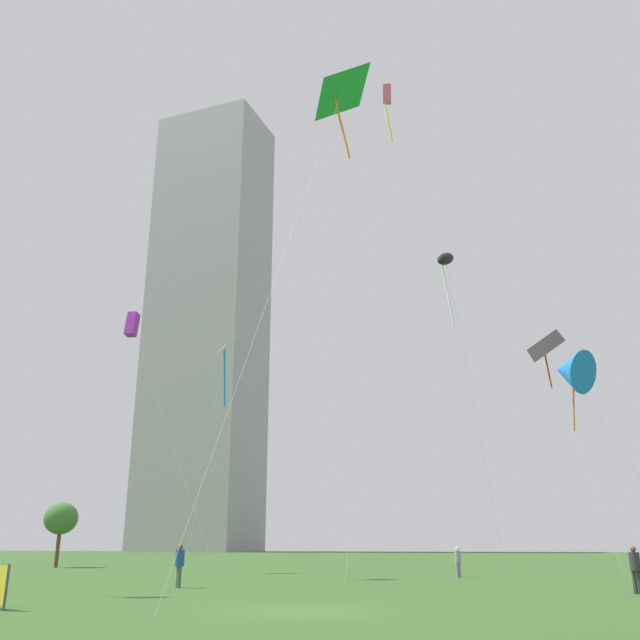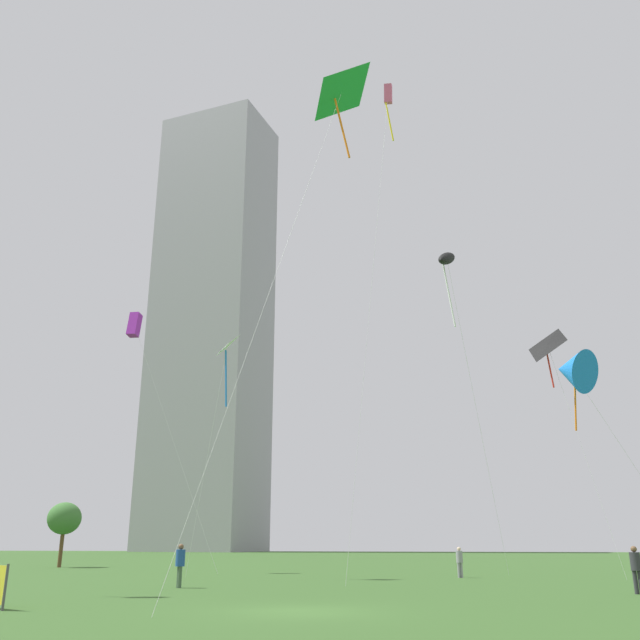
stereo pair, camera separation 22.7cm
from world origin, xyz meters
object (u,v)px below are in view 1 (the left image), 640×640
at_px(person_standing_2, 635,566).
at_px(kite_flying_2, 132,325).
at_px(person_standing_0, 458,560).
at_px(kite_flying_7, 387,99).
at_px(kite_flying_0, 341,95).
at_px(kite_flying_6, 225,354).
at_px(kite_flying_5, 545,347).
at_px(kite_flying_1, 570,371).
at_px(distant_highrise_0, 208,319).
at_px(park_tree_0, 61,519).
at_px(person_standing_1, 180,562).
at_px(kite_flying_3, 446,260).

relative_size(person_standing_2, kite_flying_2, 0.10).
bearing_deg(person_standing_0, kite_flying_7, 22.78).
height_order(kite_flying_0, kite_flying_6, kite_flying_0).
bearing_deg(kite_flying_7, person_standing_2, -40.42).
bearing_deg(kite_flying_2, person_standing_2, -26.61).
height_order(person_standing_2, kite_flying_5, kite_flying_5).
xyz_separation_m(kite_flying_1, distant_highrise_0, (-65.37, 113.08, 43.67)).
distance_m(person_standing_0, person_standing_2, 13.77).
relative_size(person_standing_2, park_tree_0, 0.35).
bearing_deg(distant_highrise_0, kite_flying_0, -56.41).
distance_m(person_standing_1, kite_flying_5, 25.99).
bearing_deg(kite_flying_3, person_standing_0, 95.09).
bearing_deg(kite_flying_7, person_standing_0, 53.00).
bearing_deg(person_standing_1, distant_highrise_0, 161.45).
bearing_deg(kite_flying_6, distant_highrise_0, 111.58).
distance_m(kite_flying_2, kite_flying_3, 24.37).
relative_size(kite_flying_5, park_tree_0, 2.93).
relative_size(person_standing_1, park_tree_0, 0.36).
relative_size(kite_flying_1, kite_flying_5, 0.85).
relative_size(kite_flying_7, park_tree_0, 6.07).
relative_size(person_standing_1, kite_flying_7, 0.06).
height_order(park_tree_0, distant_highrise_0, distant_highrise_0).
bearing_deg(kite_flying_6, park_tree_0, 142.37).
height_order(kite_flying_2, kite_flying_3, kite_flying_3).
distance_m(person_standing_0, kite_flying_0, 26.28).
relative_size(kite_flying_1, park_tree_0, 2.49).
relative_size(kite_flying_0, kite_flying_6, 1.71).
height_order(kite_flying_3, distant_highrise_0, distant_highrise_0).
xyz_separation_m(kite_flying_1, kite_flying_5, (-0.65, 3.93, 2.56)).
xyz_separation_m(person_standing_0, kite_flying_3, (0.36, -4.04, 16.83)).
bearing_deg(person_standing_2, kite_flying_3, 142.71).
xyz_separation_m(person_standing_1, kite_flying_6, (-1.30, 8.43, 11.86)).
bearing_deg(person_standing_0, kite_flying_5, 164.71).
distance_m(kite_flying_7, distant_highrise_0, 129.80).
bearing_deg(kite_flying_1, kite_flying_7, -171.58).
xyz_separation_m(person_standing_0, kite_flying_5, (6.24, 1.66, 12.76)).
bearing_deg(kite_flying_1, kite_flying_2, 169.95).
xyz_separation_m(kite_flying_2, park_tree_0, (-8.77, 7.76, -13.66)).
xyz_separation_m(person_standing_0, kite_flying_1, (6.89, -2.27, 10.20)).
height_order(kite_flying_3, park_tree_0, kite_flying_3).
bearing_deg(person_standing_2, kite_flying_6, 170.33).
xyz_separation_m(kite_flying_1, kite_flying_6, (-20.17, -1.18, 1.76)).
distance_m(person_standing_0, kite_flying_7, 29.07).
height_order(kite_flying_0, park_tree_0, kite_flying_0).
height_order(kite_flying_7, park_tree_0, kite_flying_7).
xyz_separation_m(kite_flying_1, park_tree_0, (-38.62, 13.05, -7.41)).
bearing_deg(kite_flying_1, person_standing_0, 161.77).
xyz_separation_m(person_standing_1, kite_flying_1, (18.88, 9.61, 10.10)).
bearing_deg(park_tree_0, person_standing_0, -18.76).
xyz_separation_m(kite_flying_0, distant_highrise_0, (-54.21, 124.27, 31.71)).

